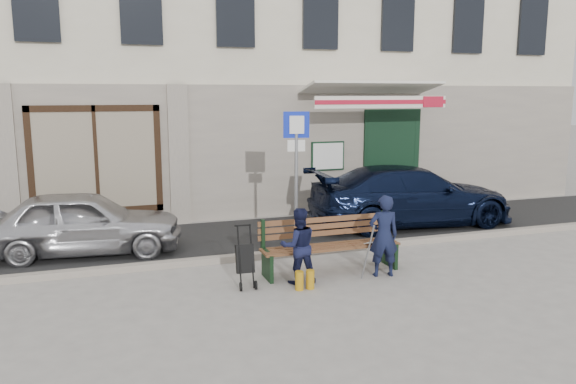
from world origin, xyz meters
name	(u,v)px	position (x,y,z in m)	size (l,w,h in m)	color
ground	(311,282)	(0.00, 0.00, 0.00)	(80.00, 80.00, 0.00)	#9E9991
asphalt_lane	(259,236)	(0.00, 3.10, 0.01)	(60.00, 3.20, 0.01)	#282828
curb	(282,254)	(0.00, 1.50, 0.06)	(60.00, 0.18, 0.12)	#9E9384
building	(207,23)	(0.01, 8.45, 4.97)	(20.00, 8.27, 10.00)	beige
car_silver	(83,222)	(-3.49, 2.86, 0.61)	(1.45, 3.61, 1.23)	#B9B9BE
car_navy	(411,195)	(3.61, 3.03, 0.69)	(1.92, 4.72, 1.37)	black
parking_sign	(296,158)	(0.42, 1.91, 1.79)	(0.49, 0.12, 2.67)	gray
bench	(328,246)	(0.45, 0.38, 0.46)	(2.40, 1.17, 0.98)	brown
man	(384,236)	(1.25, -0.08, 0.68)	(0.50, 0.33, 1.37)	#121833
woman	(298,246)	(-0.20, 0.04, 0.61)	(0.59, 0.46, 1.22)	#131635
stroller	(245,260)	(-1.05, 0.14, 0.43)	(0.30, 0.41, 0.97)	black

